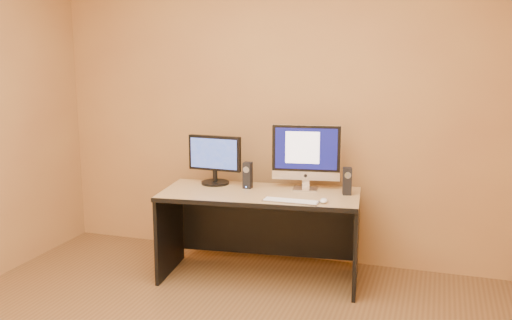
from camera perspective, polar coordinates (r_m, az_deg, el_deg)
name	(u,v)px	position (r m, az deg, el deg)	size (l,w,h in m)	color
walls	(178,143)	(2.87, -7.77, 1.67)	(4.00, 4.00, 2.60)	#AB7F45
desk	(260,236)	(4.43, 0.38, -7.61)	(1.49, 0.65, 0.69)	tan
imac	(306,157)	(4.39, 5.01, 0.33)	(0.53, 0.20, 0.51)	#B3B2B7
second_monitor	(215,160)	(4.57, -4.14, 0.00)	(0.45, 0.22, 0.39)	black
speaker_left	(248,175)	(4.44, -0.84, -1.53)	(0.06, 0.07, 0.21)	black
speaker_right	(347,181)	(4.30, 9.10, -2.10)	(0.06, 0.07, 0.21)	black
keyboard	(291,201)	(4.06, 3.48, -4.13)	(0.40, 0.11, 0.02)	#B1B1B5
mouse	(324,201)	(4.07, 6.80, -4.04)	(0.05, 0.10, 0.03)	white
cable_a	(308,187)	(4.50, 5.20, -2.72)	(0.01, 0.01, 0.21)	black
cable_b	(300,186)	(4.53, 4.44, -2.60)	(0.01, 0.01, 0.17)	black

